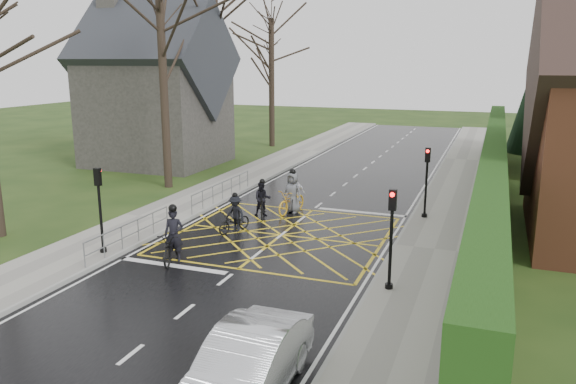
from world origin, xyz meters
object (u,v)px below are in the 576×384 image
Objects in this scene: cyclist_front at (294,196)px; car at (246,367)px; cyclist_lead at (292,198)px; cyclist_mid at (235,218)px; cyclist_back at (262,202)px; cyclist_rear at (173,243)px.

cyclist_front is 15.08m from car.
cyclist_lead is 14.57m from car.
cyclist_mid is 0.40× the size of car.
cyclist_mid is at bearing -117.22° from cyclist_back.
cyclist_mid is at bearing -118.72° from cyclist_front.
cyclist_rear is at bearing -91.37° from cyclist_lead.
cyclist_front is (1.62, 7.93, -0.01)m from cyclist_rear.
car is at bearing -87.48° from cyclist_front.
cyclist_back is at bearing 110.98° from car.
cyclist_rear is 8.75m from car.
car is at bearing -62.20° from cyclist_lead.
cyclist_lead is (1.18, 3.57, 0.11)m from cyclist_mid.
cyclist_mid is 4.23m from cyclist_front.
cyclist_mid is 3.76m from cyclist_lead.
cyclist_mid is at bearing -96.85° from cyclist_lead.
cyclist_front is at bearing 33.04° from cyclist_back.
cyclist_rear is at bearing -77.84° from cyclist_mid.
cyclist_front is 0.52m from cyclist_lead.
cyclist_lead is (0.07, -0.51, 0.06)m from cyclist_front.
cyclist_mid reaches higher than car.
cyclist_front is 0.41× the size of car.
cyclist_mid is 0.98× the size of cyclist_front.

